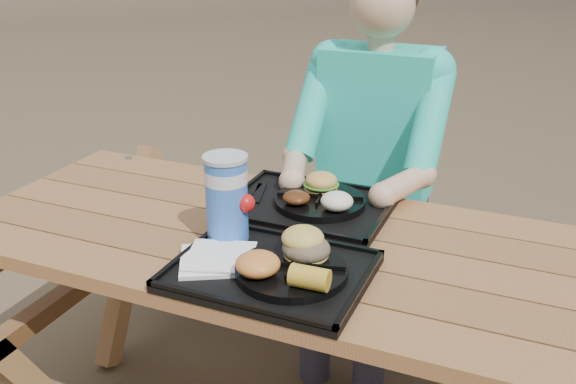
% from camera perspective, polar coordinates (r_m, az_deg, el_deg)
% --- Properties ---
extents(picnic_table, '(1.80, 1.49, 0.75)m').
position_cam_1_polar(picnic_table, '(1.89, 0.00, -14.23)').
color(picnic_table, '#999999').
rests_on(picnic_table, ground).
extents(tray_near, '(0.45, 0.35, 0.02)m').
position_cam_1_polar(tray_near, '(1.51, -1.55, -7.17)').
color(tray_near, black).
rests_on(tray_near, picnic_table).
extents(tray_far, '(0.45, 0.35, 0.02)m').
position_cam_1_polar(tray_far, '(1.84, 1.86, -1.36)').
color(tray_far, black).
rests_on(tray_far, picnic_table).
extents(plate_near, '(0.26, 0.26, 0.02)m').
position_cam_1_polar(plate_near, '(1.48, 0.32, -7.01)').
color(plate_near, black).
rests_on(plate_near, tray_near).
extents(plate_far, '(0.26, 0.26, 0.02)m').
position_cam_1_polar(plate_far, '(1.83, 2.86, -0.83)').
color(plate_far, black).
rests_on(plate_far, tray_far).
extents(napkin_stack, '(0.22, 0.22, 0.02)m').
position_cam_1_polar(napkin_stack, '(1.54, -6.57, -5.91)').
color(napkin_stack, white).
rests_on(napkin_stack, tray_near).
extents(soda_cup, '(0.11, 0.11, 0.21)m').
position_cam_1_polar(soda_cup, '(1.61, -5.47, -0.69)').
color(soda_cup, blue).
rests_on(soda_cup, tray_near).
extents(condiment_bbq, '(0.05, 0.05, 0.03)m').
position_cam_1_polar(condiment_bbq, '(1.59, 0.42, -4.43)').
color(condiment_bbq, '#330A05').
rests_on(condiment_bbq, tray_near).
extents(condiment_mustard, '(0.05, 0.05, 0.03)m').
position_cam_1_polar(condiment_mustard, '(1.58, 1.95, -4.77)').
color(condiment_mustard, yellow).
rests_on(condiment_mustard, tray_near).
extents(sandwich, '(0.11, 0.11, 0.11)m').
position_cam_1_polar(sandwich, '(1.49, 1.64, -3.93)').
color(sandwich, '#DDBA4E').
rests_on(sandwich, plate_near).
extents(mac_cheese, '(0.10, 0.10, 0.05)m').
position_cam_1_polar(mac_cheese, '(1.43, -2.70, -6.40)').
color(mac_cheese, orange).
rests_on(mac_cheese, plate_near).
extents(corn_cob, '(0.09, 0.09, 0.05)m').
position_cam_1_polar(corn_cob, '(1.38, 1.94, -7.62)').
color(corn_cob, gold).
rests_on(corn_cob, plate_near).
extents(cutlery_far, '(0.07, 0.15, 0.01)m').
position_cam_1_polar(cutlery_far, '(1.91, -2.60, -0.07)').
color(cutlery_far, black).
rests_on(cutlery_far, tray_far).
extents(burger, '(0.10, 0.10, 0.09)m').
position_cam_1_polar(burger, '(1.86, 2.99, 1.34)').
color(burger, gold).
rests_on(burger, plate_far).
extents(baked_beans, '(0.08, 0.08, 0.04)m').
position_cam_1_polar(baked_beans, '(1.78, 0.75, -0.50)').
color(baked_beans, '#572911').
rests_on(baked_beans, plate_far).
extents(potato_salad, '(0.09, 0.09, 0.05)m').
position_cam_1_polar(potato_salad, '(1.75, 4.36, -0.81)').
color(potato_salad, white).
rests_on(potato_salad, plate_far).
extents(diner, '(0.48, 0.84, 1.28)m').
position_cam_1_polar(diner, '(2.31, 7.58, 0.46)').
color(diner, '#1BBFB0').
rests_on(diner, ground).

